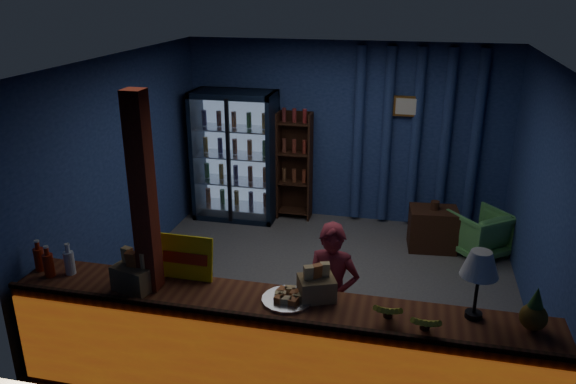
% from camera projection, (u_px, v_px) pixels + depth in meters
% --- Properties ---
extents(ground, '(4.60, 4.60, 0.00)m').
position_uv_depth(ground, '(315.00, 288.00, 6.52)').
color(ground, '#515154').
rests_on(ground, ground).
extents(room_walls, '(4.60, 4.60, 4.60)m').
position_uv_depth(room_walls, '(318.00, 159.00, 5.97)').
color(room_walls, navy).
rests_on(room_walls, ground).
extents(counter, '(4.40, 0.57, 0.99)m').
position_uv_depth(counter, '(274.00, 353.00, 4.61)').
color(counter, brown).
rests_on(counter, ground).
extents(support_post, '(0.16, 0.16, 2.60)m').
position_uv_depth(support_post, '(148.00, 249.00, 4.55)').
color(support_post, maroon).
rests_on(support_post, ground).
extents(beverage_cooler, '(1.20, 0.62, 1.90)m').
position_uv_depth(beverage_cooler, '(237.00, 156.00, 8.27)').
color(beverage_cooler, black).
rests_on(beverage_cooler, ground).
extents(bottle_shelf, '(0.50, 0.28, 1.60)m').
position_uv_depth(bottle_shelf, '(295.00, 166.00, 8.27)').
color(bottle_shelf, '#3B1C12').
rests_on(bottle_shelf, ground).
extents(curtain_folds, '(1.74, 0.14, 2.50)m').
position_uv_depth(curtain_folds, '(416.00, 138.00, 7.80)').
color(curtain_folds, navy).
rests_on(curtain_folds, room_walls).
extents(framed_picture, '(0.36, 0.04, 0.28)m').
position_uv_depth(framed_picture, '(407.00, 106.00, 7.64)').
color(framed_picture, '#B87E2E').
rests_on(framed_picture, room_walls).
extents(shopkeeper, '(0.52, 0.36, 1.37)m').
position_uv_depth(shopkeeper, '(331.00, 295.00, 5.06)').
color(shopkeeper, maroon).
rests_on(shopkeeper, ground).
extents(green_chair, '(0.90, 0.91, 0.59)m').
position_uv_depth(green_chair, '(479.00, 233.00, 7.24)').
color(green_chair, '#53A351').
rests_on(green_chair, ground).
extents(side_table, '(0.65, 0.50, 0.67)m').
position_uv_depth(side_table, '(433.00, 229.00, 7.40)').
color(side_table, '#3B1C12').
rests_on(side_table, ground).
extents(yellow_sign, '(0.48, 0.10, 0.38)m').
position_uv_depth(yellow_sign, '(186.00, 257.00, 4.76)').
color(yellow_sign, yellow).
rests_on(yellow_sign, counter).
extents(soda_bottles, '(0.38, 0.17, 0.29)m').
position_uv_depth(soda_bottles, '(52.00, 261.00, 4.85)').
color(soda_bottles, '#AE260B').
rests_on(soda_bottles, counter).
extents(snack_box_left, '(0.38, 0.34, 0.34)m').
position_uv_depth(snack_box_left, '(136.00, 274.00, 4.62)').
color(snack_box_left, olive).
rests_on(snack_box_left, counter).
extents(snack_box_centre, '(0.35, 0.32, 0.30)m').
position_uv_depth(snack_box_centre, '(317.00, 286.00, 4.47)').
color(snack_box_centre, olive).
rests_on(snack_box_centre, counter).
extents(pastry_tray, '(0.42, 0.42, 0.07)m').
position_uv_depth(pastry_tray, '(288.00, 298.00, 4.46)').
color(pastry_tray, silver).
rests_on(pastry_tray, counter).
extents(banana_bunches, '(0.52, 0.30, 0.17)m').
position_uv_depth(banana_bunches, '(406.00, 316.00, 4.12)').
color(banana_bunches, gold).
rests_on(banana_bunches, counter).
extents(table_lamp, '(0.28, 0.28, 0.55)m').
position_uv_depth(table_lamp, '(480.00, 266.00, 4.10)').
color(table_lamp, black).
rests_on(table_lamp, counter).
extents(pineapple, '(0.20, 0.20, 0.34)m').
position_uv_depth(pineapple, '(534.00, 313.00, 4.04)').
color(pineapple, '#97641B').
rests_on(pineapple, counter).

